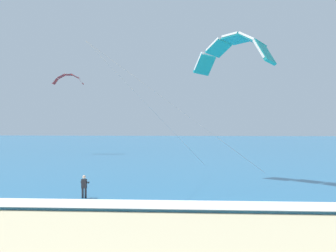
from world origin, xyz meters
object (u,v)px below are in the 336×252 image
(kitesurfer, at_px, (84,187))
(kite_primary, at_px, (233,49))
(surfboard, at_px, (84,201))
(kite_distant, at_px, (68,78))

(kitesurfer, bearing_deg, kite_primary, 38.80)
(surfboard, distance_m, kite_distant, 40.68)
(kite_primary, bearing_deg, kite_distant, 130.40)
(kitesurfer, xyz_separation_m, kite_primary, (10.62, 8.54, 10.55))
(surfboard, xyz_separation_m, kite_primary, (10.62, 8.56, 11.47))
(kite_primary, bearing_deg, kitesurfer, -141.20)
(kite_distant, bearing_deg, kitesurfer, -70.21)
(kitesurfer, relative_size, kite_distant, 0.33)
(surfboard, height_order, kite_primary, kite_primary)
(kitesurfer, distance_m, kite_distant, 40.39)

